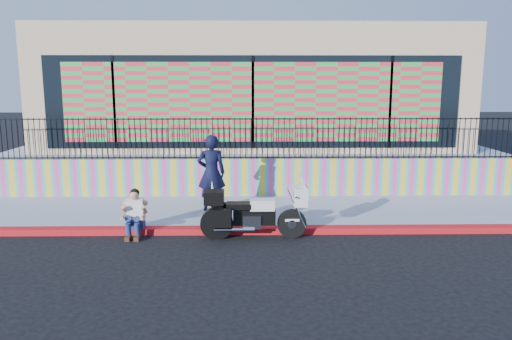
{
  "coord_description": "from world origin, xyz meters",
  "views": [
    {
      "loc": [
        -0.17,
        -11.16,
        3.51
      ],
      "look_at": [
        0.04,
        1.2,
        1.28
      ],
      "focal_mm": 35.0,
      "sensor_mm": 36.0,
      "label": 1
    }
  ],
  "objects": [
    {
      "name": "seated_man",
      "position": [
        -2.73,
        -0.21,
        0.45
      ],
      "size": [
        0.54,
        0.71,
        1.06
      ],
      "color": "navy",
      "rests_on": "ground"
    },
    {
      "name": "police_motorcycle",
      "position": [
        -0.07,
        -0.35,
        0.61
      ],
      "size": [
        2.35,
        0.78,
        1.46
      ],
      "color": "black",
      "rests_on": "ground"
    },
    {
      "name": "mural_wall",
      "position": [
        0.0,
        3.25,
        0.7
      ],
      "size": [
        16.0,
        0.2,
        1.1
      ],
      "primitive_type": "cube",
      "color": "#EA3D9C",
      "rests_on": "sidewalk"
    },
    {
      "name": "elevated_platform",
      "position": [
        0.0,
        8.35,
        0.62
      ],
      "size": [
        16.0,
        10.0,
        1.25
      ],
      "primitive_type": "cube",
      "color": "#959BB3",
      "rests_on": "ground"
    },
    {
      "name": "metal_fence",
      "position": [
        0.0,
        3.25,
        1.85
      ],
      "size": [
        15.8,
        0.04,
        1.2
      ],
      "primitive_type": null,
      "color": "black",
      "rests_on": "mural_wall"
    },
    {
      "name": "ground",
      "position": [
        0.0,
        0.0,
        0.0
      ],
      "size": [
        90.0,
        90.0,
        0.0
      ],
      "primitive_type": "plane",
      "color": "black",
      "rests_on": "ground"
    },
    {
      "name": "police_officer",
      "position": [
        -1.11,
        1.57,
        1.14
      ],
      "size": [
        0.77,
        0.55,
        1.99
      ],
      "primitive_type": "imported",
      "rotation": [
        0.0,
        0.0,
        3.25
      ],
      "color": "black",
      "rests_on": "sidewalk"
    },
    {
      "name": "storefront_building",
      "position": [
        0.0,
        8.13,
        3.25
      ],
      "size": [
        14.0,
        8.06,
        4.0
      ],
      "color": "#CCAE88",
      "rests_on": "elevated_platform"
    },
    {
      "name": "sidewalk",
      "position": [
        0.0,
        1.65,
        0.07
      ],
      "size": [
        16.0,
        3.0,
        0.15
      ],
      "primitive_type": "cube",
      "color": "#959BB3",
      "rests_on": "ground"
    },
    {
      "name": "red_curb",
      "position": [
        0.0,
        0.0,
        0.07
      ],
      "size": [
        16.0,
        0.3,
        0.15
      ],
      "primitive_type": "cube",
      "color": "#A30B21",
      "rests_on": "ground"
    }
  ]
}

